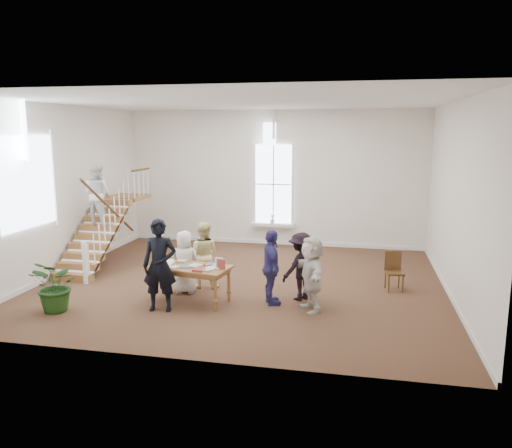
% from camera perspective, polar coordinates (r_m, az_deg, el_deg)
% --- Properties ---
extents(ground, '(10.00, 10.00, 0.00)m').
position_cam_1_polar(ground, '(12.85, -1.46, -6.63)').
color(ground, '#4B2C1D').
rests_on(ground, ground).
extents(room_shell, '(10.49, 10.00, 10.00)m').
position_cam_1_polar(room_shell, '(16.93, 1.94, -1.02)').
color(room_shell, silver).
rests_on(room_shell, ground).
extents(staircase, '(1.10, 4.10, 2.92)m').
position_cam_1_polar(staircase, '(14.74, -17.46, 1.58)').
color(staircase, brown).
rests_on(staircase, ground).
extents(library_table, '(1.89, 1.17, 0.89)m').
position_cam_1_polar(library_table, '(11.29, -7.50, -5.21)').
color(library_table, brown).
rests_on(library_table, ground).
extents(police_officer, '(0.78, 0.57, 1.99)m').
position_cam_1_polar(police_officer, '(10.80, -10.94, -4.67)').
color(police_officer, black).
rests_on(police_officer, ground).
extents(elderly_woman, '(0.80, 0.58, 1.50)m').
position_cam_1_polar(elderly_woman, '(11.95, -8.16, -4.31)').
color(elderly_woman, silver).
rests_on(elderly_woman, ground).
extents(person_yellow, '(0.83, 0.66, 1.63)m').
position_cam_1_polar(person_yellow, '(12.30, -6.06, -3.52)').
color(person_yellow, beige).
rests_on(person_yellow, ground).
extents(woman_cluster_a, '(0.74, 1.07, 1.69)m').
position_cam_1_polar(woman_cluster_a, '(11.03, 1.76, -4.98)').
color(woman_cluster_a, navy).
rests_on(woman_cluster_a, ground).
extents(woman_cluster_b, '(1.09, 1.15, 1.56)m').
position_cam_1_polar(woman_cluster_b, '(11.39, 5.14, -4.84)').
color(woman_cluster_b, black).
rests_on(woman_cluster_b, ground).
extents(woman_cluster_c, '(1.07, 1.58, 1.64)m').
position_cam_1_polar(woman_cluster_c, '(10.73, 6.34, -5.63)').
color(woman_cluster_c, silver).
rests_on(woman_cluster_c, ground).
extents(floor_plant, '(1.30, 1.23, 1.14)m').
position_cam_1_polar(floor_plant, '(11.47, -21.85, -6.56)').
color(floor_plant, '#1A3C13').
rests_on(floor_plant, ground).
extents(side_chair, '(0.48, 0.48, 0.95)m').
position_cam_1_polar(side_chair, '(12.56, 15.46, -4.93)').
color(side_chair, '#3A2310').
rests_on(side_chair, ground).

